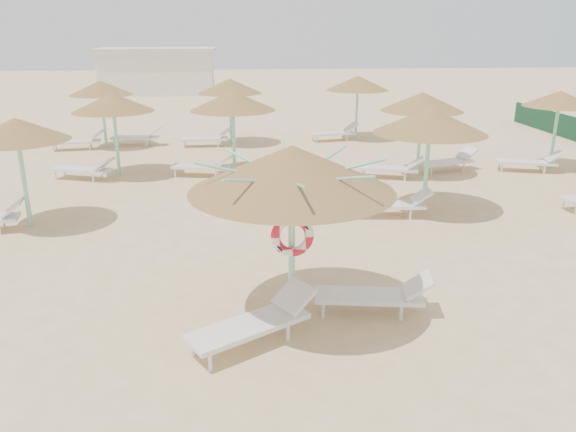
{
  "coord_description": "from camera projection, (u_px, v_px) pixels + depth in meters",
  "views": [
    {
      "loc": [
        -0.54,
        -8.08,
        4.62
      ],
      "look_at": [
        0.4,
        1.77,
        1.3
      ],
      "focal_mm": 35.0,
      "sensor_mm": 36.0,
      "label": 1
    }
  ],
  "objects": [
    {
      "name": "ground",
      "position": [
        274.0,
        327.0,
        9.14
      ],
      "size": [
        120.0,
        120.0,
        0.0
      ],
      "primitive_type": "plane",
      "color": "#DEBD87",
      "rests_on": "ground"
    },
    {
      "name": "lounger_main_b",
      "position": [
        377.0,
        294.0,
        9.49
      ],
      "size": [
        2.02,
        0.88,
        0.71
      ],
      "rotation": [
        0.0,
        0.0,
        -0.16
      ],
      "color": "silver",
      "rests_on": "ground"
    },
    {
      "name": "lounger_main_a",
      "position": [
        256.0,
        321.0,
        8.58
      ],
      "size": [
        2.1,
        1.61,
        0.75
      ],
      "rotation": [
        0.0,
        0.0,
        0.55
      ],
      "color": "silver",
      "rests_on": "ground"
    },
    {
      "name": "service_hut",
      "position": [
        158.0,
        71.0,
        41.1
      ],
      "size": [
        8.4,
        4.4,
        3.25
      ],
      "color": "silver",
      "rests_on": "ground"
    },
    {
      "name": "palapa_field",
      "position": [
        302.0,
        102.0,
        18.4
      ],
      "size": [
        19.36,
        13.07,
        2.72
      ],
      "color": "#7FDDB8",
      "rests_on": "ground"
    },
    {
      "name": "main_palapa",
      "position": [
        292.0,
        170.0,
        8.68
      ],
      "size": [
        3.26,
        3.26,
        2.92
      ],
      "color": "#7FDDB8",
      "rests_on": "ground"
    }
  ]
}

